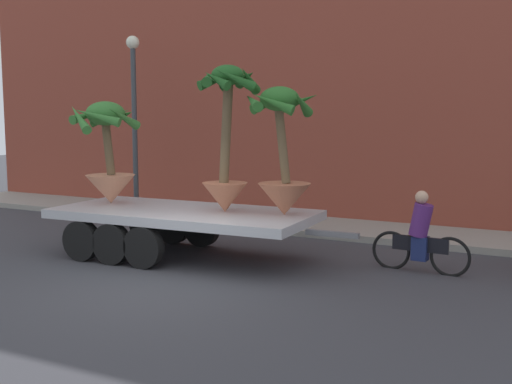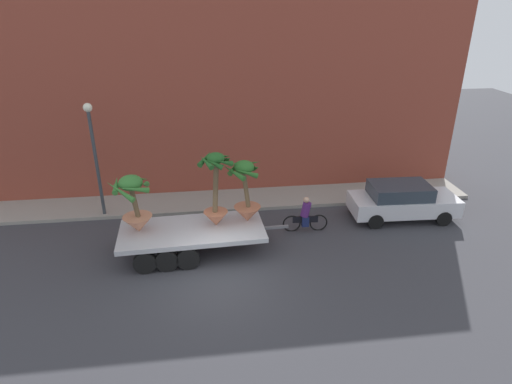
% 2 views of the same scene
% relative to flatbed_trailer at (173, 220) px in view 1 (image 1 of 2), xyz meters
% --- Properties ---
extents(ground_plane, '(60.00, 60.00, 0.00)m').
position_rel_flatbed_trailer_xyz_m(ground_plane, '(1.17, -1.93, -0.76)').
color(ground_plane, '#38383D').
extents(sidewalk, '(24.00, 2.20, 0.15)m').
position_rel_flatbed_trailer_xyz_m(sidewalk, '(1.17, 4.17, -0.68)').
color(sidewalk, gray).
rests_on(sidewalk, ground).
extents(building_facade, '(24.00, 1.20, 8.90)m').
position_rel_flatbed_trailer_xyz_m(building_facade, '(1.17, 5.87, 3.69)').
color(building_facade, brown).
rests_on(building_facade, ground).
extents(flatbed_trailer, '(6.33, 2.59, 0.98)m').
position_rel_flatbed_trailer_xyz_m(flatbed_trailer, '(0.00, 0.00, 0.00)').
color(flatbed_trailer, '#B7BABF').
rests_on(flatbed_trailer, ground).
extents(potted_palm_rear, '(1.50, 1.55, 2.18)m').
position_rel_flatbed_trailer_xyz_m(potted_palm_rear, '(-1.70, 0.04, 1.27)').
color(potted_palm_rear, tan).
rests_on(potted_palm_rear, flatbed_trailer).
extents(potted_palm_middle, '(1.52, 1.56, 2.43)m').
position_rel_flatbed_trailer_xyz_m(potted_palm_middle, '(2.29, 0.34, 1.31)').
color(potted_palm_middle, '#B26647').
rests_on(potted_palm_middle, flatbed_trailer).
extents(potted_palm_front, '(1.31, 1.28, 2.85)m').
position_rel_flatbed_trailer_xyz_m(potted_palm_front, '(1.19, 0.15, 1.57)').
color(potted_palm_front, '#B26647').
rests_on(potted_palm_front, flatbed_trailer).
extents(cyclist, '(1.84, 0.37, 1.54)m').
position_rel_flatbed_trailer_xyz_m(cyclist, '(4.77, 1.04, -0.09)').
color(cyclist, black).
rests_on(cyclist, ground).
extents(street_lamp, '(0.36, 0.36, 4.83)m').
position_rel_flatbed_trailer_xyz_m(street_lamp, '(-3.59, 3.37, 2.47)').
color(street_lamp, '#383D42').
rests_on(street_lamp, sidewalk).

